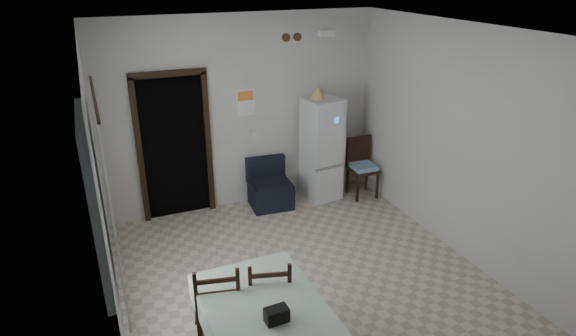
% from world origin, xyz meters
% --- Properties ---
extents(ground, '(4.50, 4.50, 0.00)m').
position_xyz_m(ground, '(0.00, 0.00, 0.00)').
color(ground, '#BBAB98').
rests_on(ground, ground).
extents(ceiling, '(4.20, 4.50, 0.02)m').
position_xyz_m(ceiling, '(0.00, 0.00, 2.90)').
color(ceiling, white).
rests_on(ceiling, ground).
extents(wall_back, '(4.20, 0.02, 2.90)m').
position_xyz_m(wall_back, '(0.00, 2.25, 1.45)').
color(wall_back, beige).
rests_on(wall_back, ground).
extents(wall_front, '(4.20, 0.02, 2.90)m').
position_xyz_m(wall_front, '(0.00, -2.25, 1.45)').
color(wall_front, beige).
rests_on(wall_front, ground).
extents(wall_left, '(0.02, 4.50, 2.90)m').
position_xyz_m(wall_left, '(-2.10, 0.00, 1.45)').
color(wall_left, beige).
rests_on(wall_left, ground).
extents(wall_right, '(0.02, 4.50, 2.90)m').
position_xyz_m(wall_right, '(2.10, 0.00, 1.45)').
color(wall_right, beige).
rests_on(wall_right, ground).
extents(doorway, '(1.06, 0.52, 2.22)m').
position_xyz_m(doorway, '(-1.05, 2.45, 1.06)').
color(doorway, black).
rests_on(doorway, ground).
extents(window_recess, '(0.10, 1.20, 1.60)m').
position_xyz_m(window_recess, '(-2.15, -0.20, 1.55)').
color(window_recess, silver).
rests_on(window_recess, ground).
extents(curtain, '(0.02, 1.45, 1.85)m').
position_xyz_m(curtain, '(-2.04, -0.20, 1.55)').
color(curtain, silver).
rests_on(curtain, ground).
extents(curtain_rod, '(0.02, 1.60, 0.02)m').
position_xyz_m(curtain_rod, '(-2.03, -0.20, 2.50)').
color(curtain_rod, black).
rests_on(curtain_rod, ground).
extents(calendar, '(0.28, 0.02, 0.40)m').
position_xyz_m(calendar, '(0.05, 2.24, 1.62)').
color(calendar, white).
rests_on(calendar, ground).
extents(calendar_image, '(0.24, 0.01, 0.14)m').
position_xyz_m(calendar_image, '(0.05, 2.23, 1.72)').
color(calendar_image, orange).
rests_on(calendar_image, ground).
extents(light_switch, '(0.08, 0.02, 0.12)m').
position_xyz_m(light_switch, '(0.15, 2.24, 1.10)').
color(light_switch, beige).
rests_on(light_switch, ground).
extents(vent_left, '(0.12, 0.03, 0.12)m').
position_xyz_m(vent_left, '(0.70, 2.23, 2.52)').
color(vent_left, '#513520').
rests_on(vent_left, ground).
extents(vent_right, '(0.12, 0.03, 0.12)m').
position_xyz_m(vent_right, '(0.88, 2.23, 2.52)').
color(vent_right, '#513520').
rests_on(vent_right, ground).
extents(emergency_light, '(0.25, 0.07, 0.09)m').
position_xyz_m(emergency_light, '(1.35, 2.21, 2.55)').
color(emergency_light, white).
rests_on(emergency_light, ground).
extents(fridge, '(0.59, 0.59, 1.64)m').
position_xyz_m(fridge, '(1.18, 1.93, 0.82)').
color(fridge, silver).
rests_on(fridge, ground).
extents(tan_cone, '(0.27, 0.27, 0.20)m').
position_xyz_m(tan_cone, '(1.10, 1.98, 1.73)').
color(tan_cone, tan).
rests_on(tan_cone, fridge).
extents(navy_seat, '(0.66, 0.65, 0.75)m').
position_xyz_m(navy_seat, '(0.31, 1.93, 0.37)').
color(navy_seat, black).
rests_on(navy_seat, ground).
extents(corner_chair, '(0.44, 0.44, 0.96)m').
position_xyz_m(corner_chair, '(1.81, 1.69, 0.48)').
color(corner_chair, black).
rests_on(corner_chair, ground).
extents(black_bag, '(0.20, 0.12, 0.13)m').
position_xyz_m(black_bag, '(-0.92, -1.46, 0.86)').
color(black_bag, black).
rests_on(black_bag, dining_table).
extents(dining_chair_far_left, '(0.52, 0.52, 1.02)m').
position_xyz_m(dining_chair_far_left, '(-1.23, -0.71, 0.51)').
color(dining_chair_far_left, black).
rests_on(dining_chair_far_left, ground).
extents(dining_chair_far_right, '(0.52, 0.52, 0.99)m').
position_xyz_m(dining_chair_far_right, '(-0.75, -0.78, 0.49)').
color(dining_chair_far_right, black).
rests_on(dining_chair_far_right, ground).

